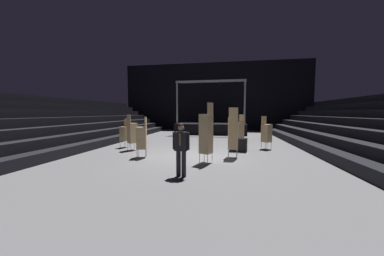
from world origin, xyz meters
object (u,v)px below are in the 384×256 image
at_px(stage_riser, 211,128).
at_px(chair_stack_front_right, 206,133).
at_px(chair_stack_front_left, 132,132).
at_px(chair_stack_rear_right, 142,137).
at_px(man_with_tie, 181,147).
at_px(equipment_road_case, 238,145).
at_px(chair_stack_mid_centre, 239,130).
at_px(chair_stack_mid_left, 266,133).
at_px(chair_stack_rear_left, 125,133).
at_px(chair_stack_mid_right, 233,133).

height_order(stage_riser, chair_stack_front_right, stage_riser).
height_order(chair_stack_front_left, chair_stack_rear_right, chair_stack_front_left).
relative_size(man_with_tie, equipment_road_case, 1.93).
xyz_separation_m(chair_stack_front_left, equipment_road_case, (5.79, 0.66, -0.63)).
height_order(man_with_tie, chair_stack_mid_centre, chair_stack_mid_centre).
relative_size(man_with_tie, chair_stack_front_right, 0.70).
height_order(stage_riser, chair_stack_mid_left, stage_riser).
bearing_deg(man_with_tie, chair_stack_rear_left, -42.42).
distance_m(chair_stack_rear_left, chair_stack_rear_right, 3.23).
relative_size(stage_riser, chair_stack_front_left, 3.42).
relative_size(chair_stack_front_left, chair_stack_mid_right, 0.85).
height_order(chair_stack_mid_left, chair_stack_mid_right, chair_stack_mid_right).
height_order(chair_stack_mid_right, chair_stack_rear_left, chair_stack_mid_right).
height_order(chair_stack_mid_centre, chair_stack_rear_right, chair_stack_mid_centre).
relative_size(chair_stack_rear_left, chair_stack_rear_right, 0.91).
bearing_deg(man_with_tie, equipment_road_case, -108.67).
bearing_deg(chair_stack_rear_left, chair_stack_mid_centre, -149.23).
bearing_deg(chair_stack_mid_centre, stage_riser, -20.88).
bearing_deg(chair_stack_mid_centre, chair_stack_rear_right, 92.48).
bearing_deg(chair_stack_mid_right, chair_stack_mid_left, 51.88).
bearing_deg(stage_riser, chair_stack_front_right, -86.42).
distance_m(chair_stack_front_left, chair_stack_rear_left, 1.13).
bearing_deg(chair_stack_rear_right, man_with_tie, -152.12).
relative_size(man_with_tie, chair_stack_mid_left, 0.92).
bearing_deg(man_with_tie, chair_stack_rear_right, -41.02).
bearing_deg(chair_stack_mid_right, equipment_road_case, 76.59).
xyz_separation_m(chair_stack_rear_right, equipment_road_case, (4.50, 2.32, -0.59)).
bearing_deg(chair_stack_mid_right, chair_stack_mid_centre, 80.48).
relative_size(stage_riser, chair_stack_rear_right, 3.57).
relative_size(stage_riser, chair_stack_front_right, 2.71).
relative_size(stage_riser, chair_stack_mid_centre, 3.42).
distance_m(chair_stack_front_left, chair_stack_front_right, 4.86).
bearing_deg(chair_stack_front_left, chair_stack_rear_right, -14.57).
bearing_deg(equipment_road_case, chair_stack_mid_right, -101.89).
height_order(stage_riser, man_with_tie, stage_riser).
bearing_deg(chair_stack_mid_centre, chair_stack_rear_left, 64.93).
bearing_deg(equipment_road_case, chair_stack_front_right, -117.12).
bearing_deg(chair_stack_rear_right, equipment_road_case, -79.14).
xyz_separation_m(stage_riser, chair_stack_front_right, (0.73, -11.70, 0.64)).
relative_size(man_with_tie, chair_stack_rear_left, 1.02).
distance_m(stage_riser, chair_stack_rear_right, 11.41).
bearing_deg(man_with_tie, chair_stack_front_right, -102.67).
relative_size(stage_riser, chair_stack_mid_left, 3.57).
bearing_deg(equipment_road_case, stage_riser, 103.93).
height_order(stage_riser, chair_stack_rear_left, stage_riser).
bearing_deg(chair_stack_front_right, chair_stack_rear_left, 85.04).
distance_m(chair_stack_mid_centre, chair_stack_rear_left, 6.98).
bearing_deg(chair_stack_front_right, chair_stack_rear_right, 104.83).
relative_size(chair_stack_front_left, chair_stack_rear_left, 1.15).
height_order(chair_stack_front_right, chair_stack_rear_right, chair_stack_front_right).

